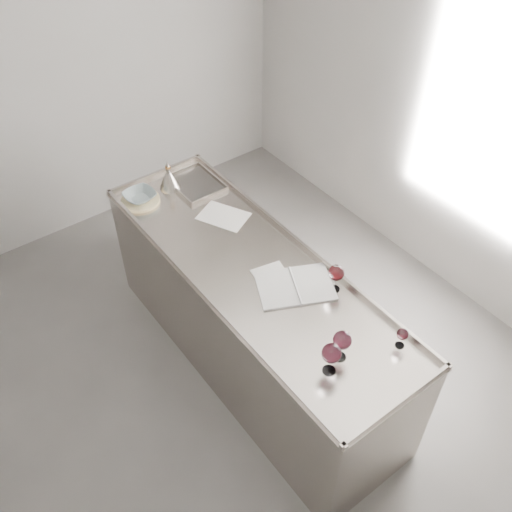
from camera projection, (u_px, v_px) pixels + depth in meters
room_shell at (206, 278)px, 2.75m from camera, size 4.54×5.04×2.84m
counter at (253, 317)px, 3.78m from camera, size 0.77×2.42×0.97m
wine_glass_left at (331, 354)px, 2.82m from camera, size 0.10×0.10×0.20m
wine_glass_middle at (342, 341)px, 2.88m from camera, size 0.10×0.10×0.19m
wine_glass_right at (336, 273)px, 3.24m from camera, size 0.09×0.09×0.18m
wine_glass_small at (402, 335)px, 2.97m from camera, size 0.06×0.06×0.13m
notebook at (295, 286)px, 3.34m from camera, size 0.53×0.47×0.02m
loose_paper_top at (223, 216)px, 3.81m from camera, size 0.34×0.38×0.00m
loose_paper_under at (275, 281)px, 3.38m from camera, size 0.25×0.32×0.00m
trivet at (141, 200)px, 3.93m from camera, size 0.34×0.34×0.02m
ceramic_bowl at (140, 196)px, 3.90m from camera, size 0.22×0.22×0.05m
wine_funnel at (169, 180)px, 4.00m from camera, size 0.15×0.15×0.23m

